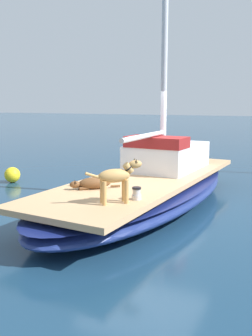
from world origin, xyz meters
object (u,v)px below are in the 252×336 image
Objects in this scene: sailboat_main at (146,191)px; mooring_buoy at (12,175)px; dog_brown at (93,183)px; dog_tan at (117,177)px; coiled_rope at (99,181)px; deck_winch at (137,194)px.

sailboat_main reaches higher than mooring_buoy.
mooring_buoy is (-3.94, 2.17, -0.55)m from dog_brown.
dog_brown is 4.53m from mooring_buoy.
sailboat_main is 10.07× the size of dog_tan.
sailboat_main is 1.19m from coiled_rope.
mooring_buoy is (-4.80, 2.88, -0.86)m from dog_tan.
dog_tan is 1.66× the size of mooring_buoy.
dog_tan is 5.66m from mooring_buoy.
sailboat_main is at bearing 100.60° from dog_tan.
mooring_buoy is (-3.77, 1.64, -0.46)m from coiled_rope.
coiled_rope is at bearing 129.93° from dog_tan.
coiled_rope is (-1.03, 1.24, -0.40)m from dog_tan.
deck_winch is at bearing -19.52° from dog_brown.
dog_brown is 2.40× the size of coiled_rope.
mooring_buoy is at bearing 156.43° from coiled_rope.
deck_winch is at bearing -27.03° from mooring_buoy.
sailboat_main is 9.47× the size of dog_brown.
dog_brown is 3.71× the size of deck_winch.
sailboat_main is 2.35m from dog_tan.
dog_brown is at bearing -106.74° from sailboat_main.
dog_brown is 1.06× the size of dog_tan.
mooring_buoy is (-4.99, 2.55, -0.54)m from deck_winch.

